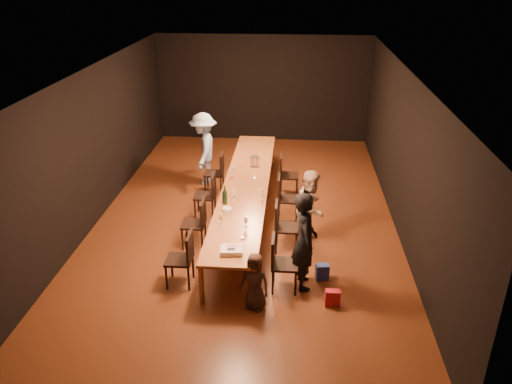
# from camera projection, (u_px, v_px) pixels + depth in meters

# --- Properties ---
(ground) EXTENTS (10.00, 10.00, 0.00)m
(ground) POSITION_uv_depth(u_px,v_px,m) (246.00, 217.00, 10.31)
(ground) COLOR #431F10
(ground) RESTS_ON ground
(room_shell) EXTENTS (6.04, 10.04, 3.02)m
(room_shell) POSITION_uv_depth(u_px,v_px,m) (245.00, 120.00, 9.44)
(room_shell) COLOR black
(room_shell) RESTS_ON ground
(table) EXTENTS (0.90, 6.00, 0.75)m
(table) POSITION_uv_depth(u_px,v_px,m) (246.00, 186.00, 10.02)
(table) COLOR brown
(table) RESTS_ON ground
(chair_right_0) EXTENTS (0.42, 0.42, 0.93)m
(chair_right_0) POSITION_uv_depth(u_px,v_px,m) (285.00, 264.00, 7.89)
(chair_right_0) COLOR black
(chair_right_0) RESTS_ON ground
(chair_right_1) EXTENTS (0.42, 0.42, 0.93)m
(chair_right_1) POSITION_uv_depth(u_px,v_px,m) (287.00, 227.00, 8.97)
(chair_right_1) COLOR black
(chair_right_1) RESTS_ON ground
(chair_right_2) EXTENTS (0.42, 0.42, 0.93)m
(chair_right_2) POSITION_uv_depth(u_px,v_px,m) (288.00, 198.00, 10.06)
(chair_right_2) COLOR black
(chair_right_2) RESTS_ON ground
(chair_right_3) EXTENTS (0.42, 0.42, 0.93)m
(chair_right_3) POSITION_uv_depth(u_px,v_px,m) (289.00, 175.00, 11.14)
(chair_right_3) COLOR black
(chair_right_3) RESTS_ON ground
(chair_left_0) EXTENTS (0.42, 0.42, 0.93)m
(chair_left_0) POSITION_uv_depth(u_px,v_px,m) (179.00, 259.00, 8.01)
(chair_left_0) COLOR black
(chair_left_0) RESTS_ON ground
(chair_left_1) EXTENTS (0.42, 0.42, 0.93)m
(chair_left_1) POSITION_uv_depth(u_px,v_px,m) (193.00, 223.00, 9.09)
(chair_left_1) COLOR black
(chair_left_1) RESTS_ON ground
(chair_left_2) EXTENTS (0.42, 0.42, 0.93)m
(chair_left_2) POSITION_uv_depth(u_px,v_px,m) (205.00, 195.00, 10.18)
(chair_left_2) COLOR black
(chair_left_2) RESTS_ON ground
(chair_left_3) EXTENTS (0.42, 0.42, 0.93)m
(chair_left_3) POSITION_uv_depth(u_px,v_px,m) (214.00, 173.00, 11.26)
(chair_left_3) COLOR black
(chair_left_3) RESTS_ON ground
(woman_birthday) EXTENTS (0.48, 0.65, 1.65)m
(woman_birthday) POSITION_uv_depth(u_px,v_px,m) (305.00, 241.00, 7.82)
(woman_birthday) COLOR black
(woman_birthday) RESTS_ON ground
(woman_tan) EXTENTS (0.74, 0.84, 1.44)m
(woman_tan) POSITION_uv_depth(u_px,v_px,m) (311.00, 207.00, 9.12)
(woman_tan) COLOR beige
(woman_tan) RESTS_ON ground
(man_blue) EXTENTS (0.72, 1.15, 1.70)m
(man_blue) POSITION_uv_depth(u_px,v_px,m) (204.00, 149.00, 11.56)
(man_blue) COLOR #92B4E2
(man_blue) RESTS_ON ground
(child) EXTENTS (0.53, 0.43, 0.93)m
(child) POSITION_uv_depth(u_px,v_px,m) (255.00, 281.00, 7.45)
(child) COLOR #3B2921
(child) RESTS_ON ground
(gift_bag_red) EXTENTS (0.23, 0.13, 0.27)m
(gift_bag_red) POSITION_uv_depth(u_px,v_px,m) (332.00, 298.00, 7.62)
(gift_bag_red) COLOR red
(gift_bag_red) RESTS_ON ground
(gift_bag_blue) EXTENTS (0.23, 0.18, 0.27)m
(gift_bag_blue) POSITION_uv_depth(u_px,v_px,m) (322.00, 272.00, 8.27)
(gift_bag_blue) COLOR #264AA6
(gift_bag_blue) RESTS_ON ground
(birthday_cake) EXTENTS (0.36, 0.30, 0.08)m
(birthday_cake) POSITION_uv_depth(u_px,v_px,m) (232.00, 250.00, 7.64)
(birthday_cake) COLOR white
(birthday_cake) RESTS_ON table
(plate_stack) EXTENTS (0.22, 0.22, 0.10)m
(plate_stack) POSITION_uv_depth(u_px,v_px,m) (227.00, 210.00, 8.83)
(plate_stack) COLOR white
(plate_stack) RESTS_ON table
(champagne_bottle) EXTENTS (0.09, 0.09, 0.38)m
(champagne_bottle) POSITION_uv_depth(u_px,v_px,m) (225.00, 194.00, 9.11)
(champagne_bottle) COLOR black
(champagne_bottle) RESTS_ON table
(ice_bucket) EXTENTS (0.20, 0.20, 0.21)m
(ice_bucket) POSITION_uv_depth(u_px,v_px,m) (255.00, 161.00, 10.85)
(ice_bucket) COLOR #B7B6BB
(ice_bucket) RESTS_ON table
(wineglass_0) EXTENTS (0.06, 0.06, 0.21)m
(wineglass_0) POSITION_uv_depth(u_px,v_px,m) (221.00, 219.00, 8.42)
(wineglass_0) COLOR beige
(wineglass_0) RESTS_ON table
(wineglass_1) EXTENTS (0.06, 0.06, 0.21)m
(wineglass_1) POSITION_uv_depth(u_px,v_px,m) (246.00, 222.00, 8.32)
(wineglass_1) COLOR beige
(wineglass_1) RESTS_ON table
(wineglass_2) EXTENTS (0.06, 0.06, 0.21)m
(wineglass_2) POSITION_uv_depth(u_px,v_px,m) (234.00, 195.00, 9.28)
(wineglass_2) COLOR silver
(wineglass_2) RESTS_ON table
(wineglass_3) EXTENTS (0.06, 0.06, 0.21)m
(wineglass_3) POSITION_uv_depth(u_px,v_px,m) (261.00, 194.00, 9.33)
(wineglass_3) COLOR beige
(wineglass_3) RESTS_ON table
(wineglass_4) EXTENTS (0.06, 0.06, 0.21)m
(wineglass_4) POSITION_uv_depth(u_px,v_px,m) (234.00, 171.00, 10.32)
(wineglass_4) COLOR silver
(wineglass_4) RESTS_ON table
(wineglass_5) EXTENTS (0.06, 0.06, 0.21)m
(wineglass_5) POSITION_uv_depth(u_px,v_px,m) (257.00, 162.00, 10.81)
(wineglass_5) COLOR silver
(wineglass_5) RESTS_ON table
(tealight_near) EXTENTS (0.05, 0.05, 0.03)m
(tealight_near) POSITION_uv_depth(u_px,v_px,m) (242.00, 238.00, 8.02)
(tealight_near) COLOR #B2B7B2
(tealight_near) RESTS_ON table
(tealight_mid) EXTENTS (0.05, 0.05, 0.03)m
(tealight_mid) POSITION_uv_depth(u_px,v_px,m) (254.00, 179.00, 10.21)
(tealight_mid) COLOR #B2B7B2
(tealight_mid) RESTS_ON table
(tealight_far) EXTENTS (0.05, 0.05, 0.03)m
(tealight_far) POSITION_uv_depth(u_px,v_px,m) (259.00, 158.00, 11.26)
(tealight_far) COLOR #B2B7B2
(tealight_far) RESTS_ON table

